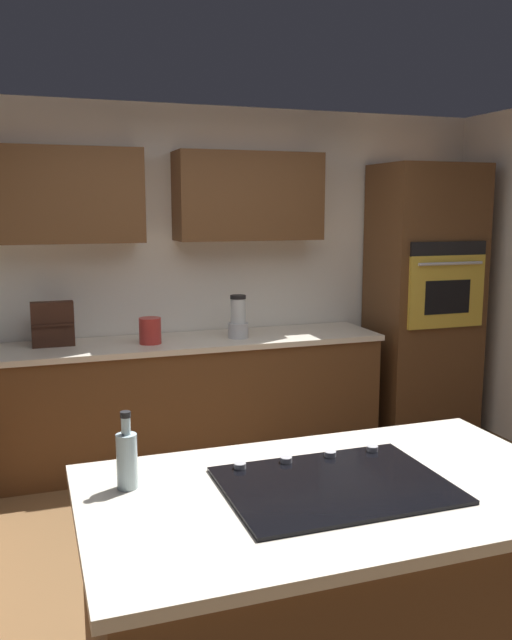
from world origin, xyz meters
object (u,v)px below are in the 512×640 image
Objects in this scene: wall_oven at (423,301)px; kettle at (150,331)px; cooktop at (334,484)px; blender at (238,320)px; oil_bottle at (127,458)px; spice_rack at (53,324)px.

wall_oven is 2.25m from kettle.
blender is at bearing -100.36° from cooktop.
blender reaches higher than oil_bottle.
oil_bottle is at bearing 64.42° from blender.
wall_oven is 2.88× the size of cooktop.
cooktop is 2.40× the size of blender.
cooktop is (2.08, 2.68, -0.19)m from wall_oven.
oil_bottle is at bearing 41.75° from wall_oven.
spice_rack is (1.30, -0.13, 0.02)m from blender.
oil_bottle is at bearing 93.21° from spice_rack.
spice_rack is at bearing -5.62° from blender.
blender reaches higher than spice_rack.
wall_oven is 6.92× the size of blender.
blender is (-0.48, -2.63, 0.13)m from cooktop.
kettle is (-0.65, 0.13, -0.06)m from spice_rack.
spice_rack reaches higher than kettle.
kettle is (0.65, 0.00, -0.04)m from blender.
spice_rack is at bearing -86.79° from oil_bottle.
cooktop is at bearing 162.14° from oil_bottle.
cooktop is 2.80× the size of oil_bottle.
wall_oven is 8.05× the size of oil_bottle.
spice_rack is 2.55m from oil_bottle.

